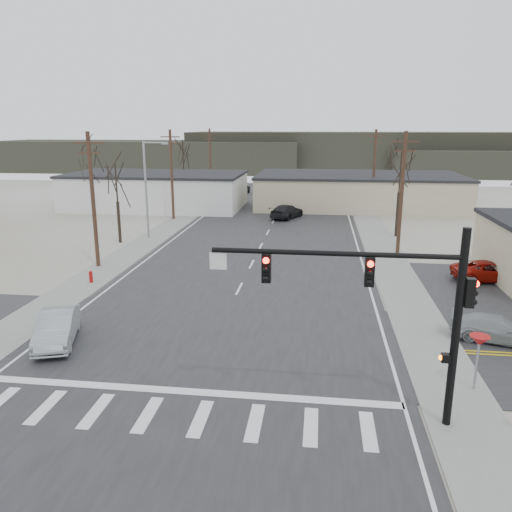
{
  "coord_description": "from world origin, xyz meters",
  "views": [
    {
      "loc": [
        5.05,
        -22.68,
        10.37
      ],
      "look_at": [
        1.27,
        6.8,
        2.6
      ],
      "focal_mm": 35.0,
      "sensor_mm": 36.0,
      "label": 1
    }
  ],
  "objects": [
    {
      "name": "sidewalk_right",
      "position": [
        10.6,
        20.0,
        0.03
      ],
      "size": [
        3.0,
        90.0,
        0.06
      ],
      "primitive_type": "cube",
      "color": "gray",
      "rests_on": "ground"
    },
    {
      "name": "tree_left_near",
      "position": [
        -13.0,
        20.0,
        5.23
      ],
      "size": [
        3.3,
        3.3,
        7.35
      ],
      "color": "black",
      "rests_on": "ground"
    },
    {
      "name": "hill_left",
      "position": [
        -35.0,
        92.0,
        3.5
      ],
      "size": [
        70.0,
        18.0,
        7.0
      ],
      "primitive_type": "cube",
      "color": "#333026",
      "rests_on": "ground"
    },
    {
      "name": "main_road",
      "position": [
        0.0,
        15.0,
        0.02
      ],
      "size": [
        18.0,
        110.0,
        0.05
      ],
      "primitive_type": "cube",
      "color": "#232325",
      "rests_on": "ground"
    },
    {
      "name": "traffic_signal_mast",
      "position": [
        7.89,
        -6.2,
        4.67
      ],
      "size": [
        8.95,
        0.43,
        7.2
      ],
      "color": "black",
      "rests_on": "ground"
    },
    {
      "name": "tree_right_mid",
      "position": [
        12.5,
        26.0,
        5.93
      ],
      "size": [
        3.74,
        3.74,
        8.33
      ],
      "color": "black",
      "rests_on": "ground"
    },
    {
      "name": "ground",
      "position": [
        0.0,
        0.0,
        0.0
      ],
      "size": [
        140.0,
        140.0,
        0.0
      ],
      "primitive_type": "plane",
      "color": "beige",
      "rests_on": "ground"
    },
    {
      "name": "tree_right_far",
      "position": [
        15.0,
        52.0,
        5.58
      ],
      "size": [
        3.52,
        3.52,
        7.84
      ],
      "color": "black",
      "rests_on": "ground"
    },
    {
      "name": "fire_hydrant",
      "position": [
        -10.2,
        8.0,
        0.45
      ],
      "size": [
        0.24,
        0.24,
        0.87
      ],
      "color": "#A50C0C",
      "rests_on": "ground"
    },
    {
      "name": "upole_left_b",
      "position": [
        -11.5,
        12.0,
        5.22
      ],
      "size": [
        2.2,
        0.3,
        10.0
      ],
      "color": "#422D1F",
      "rests_on": "ground"
    },
    {
      "name": "upole_right_a",
      "position": [
        11.5,
        18.0,
        5.22
      ],
      "size": [
        2.2,
        0.3,
        10.0
      ],
      "color": "#422D1F",
      "rests_on": "ground"
    },
    {
      "name": "streetlight_main",
      "position": [
        -10.8,
        22.0,
        5.09
      ],
      "size": [
        2.4,
        0.25,
        9.0
      ],
      "color": "gray",
      "rests_on": "ground"
    },
    {
      "name": "tree_left_mid",
      "position": [
        -22.0,
        34.0,
        6.28
      ],
      "size": [
        3.96,
        3.96,
        8.82
      ],
      "color": "black",
      "rests_on": "ground"
    },
    {
      "name": "upole_left_c",
      "position": [
        -11.5,
        32.0,
        5.22
      ],
      "size": [
        2.2,
        0.3,
        10.0
      ],
      "color": "#422D1F",
      "rests_on": "ground"
    },
    {
      "name": "upole_left_d",
      "position": [
        -11.5,
        52.0,
        5.22
      ],
      "size": [
        2.2,
        0.3,
        10.0
      ],
      "color": "#422D1F",
      "rests_on": "ground"
    },
    {
      "name": "tree_left_far",
      "position": [
        -14.0,
        46.0,
        6.28
      ],
      "size": [
        3.96,
        3.96,
        8.82
      ],
      "color": "black",
      "rests_on": "ground"
    },
    {
      "name": "building_right_far",
      "position": [
        10.0,
        44.0,
        2.15
      ],
      "size": [
        26.3,
        14.3,
        4.3
      ],
      "color": "#BFB791",
      "rests_on": "ground"
    },
    {
      "name": "car_far_a",
      "position": [
        1.32,
        34.19,
        0.83
      ],
      "size": [
        4.06,
        5.81,
        1.56
      ],
      "primitive_type": "imported",
      "rotation": [
        0.0,
        0.0,
        2.75
      ],
      "color": "black",
      "rests_on": "main_road"
    },
    {
      "name": "hill_center",
      "position": [
        15.0,
        96.0,
        4.5
      ],
      "size": [
        80.0,
        18.0,
        9.0
      ],
      "primitive_type": "cube",
      "color": "#333026",
      "rests_on": "ground"
    },
    {
      "name": "upole_right_b",
      "position": [
        11.5,
        40.0,
        5.22
      ],
      "size": [
        2.2,
        0.3,
        10.0
      ],
      "color": "#422D1F",
      "rests_on": "ground"
    },
    {
      "name": "car_parked_silver",
      "position": [
        13.95,
        1.52,
        0.66
      ],
      "size": [
        4.66,
        2.86,
        1.26
      ],
      "primitive_type": "imported",
      "rotation": [
        0.0,
        0.0,
        1.3
      ],
      "color": "gray",
      "rests_on": "parking_lot"
    },
    {
      "name": "car_parked_red",
      "position": [
        16.75,
        11.92,
        0.71
      ],
      "size": [
        5.14,
        2.87,
        1.36
      ],
      "primitive_type": "imported",
      "rotation": [
        0.0,
        0.0,
        1.7
      ],
      "color": "#901007",
      "rests_on": "parking_lot"
    },
    {
      "name": "yield_sign",
      "position": [
        11.5,
        -3.5,
        2.07
      ],
      "size": [
        0.8,
        0.8,
        2.35
      ],
      "color": "gray",
      "rests_on": "ground"
    },
    {
      "name": "car_far_b",
      "position": [
        -7.09,
        54.79,
        0.76
      ],
      "size": [
        2.31,
        4.41,
        1.43
      ],
      "primitive_type": "imported",
      "rotation": [
        0.0,
        0.0,
        -0.15
      ],
      "color": "black",
      "rests_on": "main_road"
    },
    {
      "name": "cross_road",
      "position": [
        0.0,
        0.0,
        0.02
      ],
      "size": [
        90.0,
        10.0,
        0.04
      ],
      "primitive_type": "cube",
      "color": "#232325",
      "rests_on": "ground"
    },
    {
      "name": "sedan_crossing",
      "position": [
        -7.5,
        -1.42,
        0.81
      ],
      "size": [
        3.05,
        4.94,
        1.54
      ],
      "primitive_type": "imported",
      "rotation": [
        0.0,
        0.0,
        0.33
      ],
      "color": "#92989C",
      "rests_on": "main_road"
    },
    {
      "name": "sidewalk_left",
      "position": [
        -10.6,
        20.0,
        0.03
      ],
      "size": [
        3.0,
        90.0,
        0.06
      ],
      "primitive_type": "cube",
      "color": "gray",
      "rests_on": "ground"
    },
    {
      "name": "building_left_far",
      "position": [
        -16.0,
        40.0,
        2.26
      ],
      "size": [
        22.3,
        12.3,
        4.5
      ],
      "color": "silver",
      "rests_on": "ground"
    }
  ]
}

